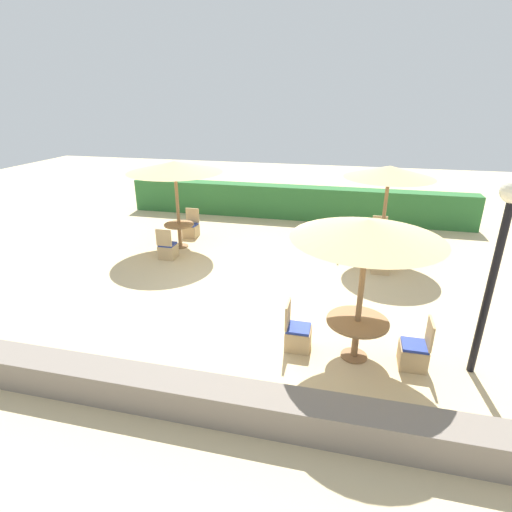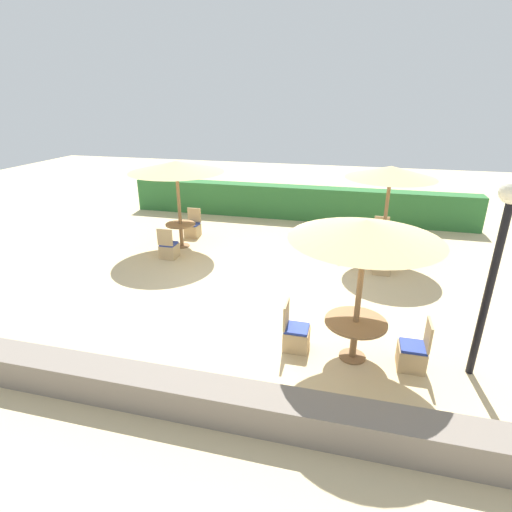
# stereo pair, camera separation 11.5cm
# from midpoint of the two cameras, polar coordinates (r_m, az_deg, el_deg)

# --- Properties ---
(ground_plane) EXTENTS (40.00, 40.00, 0.00)m
(ground_plane) POSITION_cam_midpoint_polar(r_m,az_deg,el_deg) (9.27, -1.22, -6.53)
(ground_plane) COLOR #D1BA8C
(hedge_row) EXTENTS (13.00, 0.70, 1.24)m
(hedge_row) POSITION_cam_midpoint_polar(r_m,az_deg,el_deg) (15.47, 5.27, 7.64)
(hedge_row) COLOR #2D6B33
(hedge_row) RESTS_ON ground_plane
(stone_border) EXTENTS (10.00, 0.56, 0.53)m
(stone_border) POSITION_cam_midpoint_polar(r_m,az_deg,el_deg) (6.36, -9.67, -19.21)
(stone_border) COLOR slate
(stone_border) RESTS_ON ground_plane
(lamp_post) EXTENTS (0.36, 0.36, 3.32)m
(lamp_post) POSITION_cam_midpoint_polar(r_m,az_deg,el_deg) (7.05, 31.21, 1.63)
(lamp_post) COLOR black
(lamp_post) RESTS_ON ground_plane
(parasol_back_right) EXTENTS (2.43, 2.43, 2.67)m
(parasol_back_right) POSITION_cam_midpoint_polar(r_m,az_deg,el_deg) (11.54, 18.24, 11.28)
(parasol_back_right) COLOR olive
(parasol_back_right) RESTS_ON ground_plane
(round_table_back_right) EXTENTS (1.17, 1.17, 0.70)m
(round_table_back_right) POSITION_cam_midpoint_polar(r_m,az_deg,el_deg) (12.01, 17.17, 2.27)
(round_table_back_right) COLOR olive
(round_table_back_right) RESTS_ON ground_plane
(patio_chair_back_right_north) EXTENTS (0.46, 0.46, 0.93)m
(patio_chair_back_right_north) POSITION_cam_midpoint_polar(r_m,az_deg,el_deg) (13.09, 16.85, 2.46)
(patio_chair_back_right_north) COLOR tan
(patio_chair_back_right_north) RESTS_ON ground_plane
(patio_chair_back_right_west) EXTENTS (0.46, 0.46, 0.93)m
(patio_chair_back_right_west) POSITION_cam_midpoint_polar(r_m,az_deg,el_deg) (12.12, 12.15, 1.38)
(patio_chair_back_right_west) COLOR tan
(patio_chair_back_right_west) RESTS_ON ground_plane
(patio_chair_back_right_south) EXTENTS (0.46, 0.46, 0.93)m
(patio_chair_back_right_south) POSITION_cam_midpoint_polar(r_m,az_deg,el_deg) (11.14, 17.10, -0.98)
(patio_chair_back_right_south) COLOR tan
(patio_chair_back_right_south) RESTS_ON ground_plane
(parasol_front_right) EXTENTS (2.49, 2.49, 2.60)m
(parasol_front_right) POSITION_cam_midpoint_polar(r_m,az_deg,el_deg) (6.61, 15.18, 3.61)
(parasol_front_right) COLOR olive
(parasol_front_right) RESTS_ON ground_plane
(round_table_front_right) EXTENTS (1.09, 1.09, 0.76)m
(round_table_front_right) POSITION_cam_midpoint_polar(r_m,az_deg,el_deg) (7.37, 13.77, -9.97)
(round_table_front_right) COLOR olive
(round_table_front_right) RESTS_ON ground_plane
(patio_chair_front_right_west) EXTENTS (0.46, 0.46, 0.93)m
(patio_chair_front_right_west) POSITION_cam_midpoint_polar(r_m,az_deg,el_deg) (7.62, 5.48, -11.23)
(patio_chair_front_right_west) COLOR tan
(patio_chair_front_right_west) RESTS_ON ground_plane
(patio_chair_front_right_east) EXTENTS (0.46, 0.46, 0.93)m
(patio_chair_front_right_east) POSITION_cam_midpoint_polar(r_m,az_deg,el_deg) (7.62, 21.25, -12.82)
(patio_chair_front_right_east) COLOR tan
(patio_chair_front_right_east) RESTS_ON ground_plane
(parasol_back_left) EXTENTS (2.80, 2.80, 2.65)m
(parasol_back_left) POSITION_cam_midpoint_polar(r_m,az_deg,el_deg) (12.17, -11.82, 12.34)
(parasol_back_left) COLOR olive
(parasol_back_left) RESTS_ON ground_plane
(round_table_back_left) EXTENTS (0.91, 0.91, 0.74)m
(round_table_back_left) POSITION_cam_midpoint_polar(r_m,az_deg,el_deg) (12.62, -11.14, 3.68)
(round_table_back_left) COLOR olive
(round_table_back_left) RESTS_ON ground_plane
(patio_chair_back_left_south) EXTENTS (0.46, 0.46, 0.93)m
(patio_chair_back_left_south) POSITION_cam_midpoint_polar(r_m,az_deg,el_deg) (11.87, -12.76, 0.89)
(patio_chair_back_left_south) COLOR tan
(patio_chair_back_left_south) RESTS_ON ground_plane
(patio_chair_back_left_north) EXTENTS (0.46, 0.46, 0.93)m
(patio_chair_back_left_north) POSITION_cam_midpoint_polar(r_m,az_deg,el_deg) (13.57, -9.50, 3.81)
(patio_chair_back_left_north) COLOR tan
(patio_chair_back_left_north) RESTS_ON ground_plane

